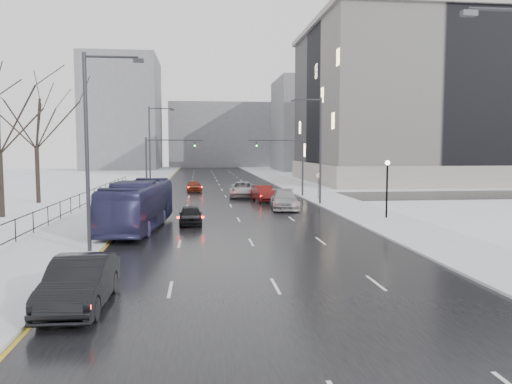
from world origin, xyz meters
name	(u,v)px	position (x,y,z in m)	size (l,w,h in m)	color
road	(221,189)	(0.00, 60.00, 0.02)	(16.00, 150.00, 0.04)	black
cross_road	(226,198)	(0.00, 48.00, 0.02)	(130.00, 10.00, 0.04)	black
sidewalk_left	(140,189)	(-10.50, 60.00, 0.08)	(5.00, 150.00, 0.16)	silver
sidewalk_right	(299,187)	(10.50, 60.00, 0.08)	(5.00, 150.00, 0.16)	silver
park_strip	(64,190)	(-20.00, 60.00, 0.06)	(14.00, 150.00, 0.12)	white
tree_park_d	(2,218)	(-17.80, 34.00, 0.00)	(8.75, 8.75, 12.50)	black
tree_park_e	(39,204)	(-18.20, 44.00, 0.00)	(9.45, 9.45, 13.50)	black
iron_fence	(52,212)	(-13.00, 30.00, 0.91)	(0.06, 70.00, 1.30)	black
streetlight_r_mid	(318,145)	(8.17, 40.00, 5.62)	(2.95, 0.25, 10.00)	#2D2D33
streetlight_l_near	(91,142)	(-8.17, 20.00, 5.62)	(2.95, 0.25, 10.00)	#2D2D33
streetlight_l_far	(152,146)	(-8.17, 52.00, 5.62)	(2.95, 0.25, 10.00)	#2D2D33
lamppost_r_mid	(387,180)	(11.00, 30.00, 2.94)	(0.36, 0.36, 4.28)	black
mast_signal_right	(293,160)	(7.33, 48.00, 4.11)	(6.10, 0.33, 6.50)	#2D2D33
mast_signal_left	(157,160)	(-7.33, 48.00, 4.11)	(6.10, 0.33, 6.50)	#2D2D33
no_uturn_sign	(318,178)	(9.20, 44.00, 2.30)	(0.60, 0.06, 2.70)	#2D2D33
civic_building	(434,112)	(35.00, 72.00, 11.21)	(41.00, 31.00, 24.80)	gray
bldg_far_right	(325,125)	(28.00, 115.00, 11.00)	(24.00, 20.00, 22.00)	slate
bldg_far_left	(123,114)	(-22.00, 125.00, 14.00)	(18.00, 22.00, 28.00)	slate
bldg_far_center	(223,136)	(4.00, 140.00, 9.00)	(30.00, 18.00, 18.00)	slate
sedan_left_near	(80,283)	(-6.85, 11.19, 0.88)	(1.79, 5.13, 1.69)	black
bus	(138,205)	(-6.85, 27.42, 1.64)	(2.68, 11.46, 3.19)	navy
sedan_center_near	(190,215)	(-3.50, 29.11, 0.70)	(1.56, 3.88, 1.32)	black
sedan_right_near	(264,194)	(3.50, 43.44, 0.83)	(1.67, 4.79, 1.58)	#58100F
sedan_right_cross	(243,189)	(1.82, 48.28, 0.87)	(2.76, 5.98, 1.66)	#9B9C9F
sedan_right_far	(285,200)	(4.50, 37.00, 0.86)	(2.30, 5.65, 1.64)	#97969B
sedan_center_far	(194,186)	(-3.50, 55.13, 0.75)	(1.68, 4.17, 1.42)	maroon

